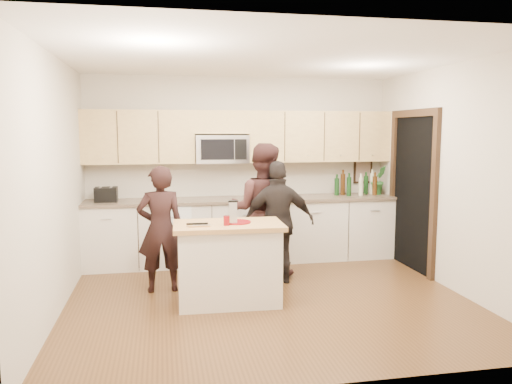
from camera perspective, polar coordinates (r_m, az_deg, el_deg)
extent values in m
plane|color=#53361C|center=(5.85, 1.39, -12.07)|extent=(4.50, 4.50, 0.00)
cube|color=#BAB19F|center=(7.51, -1.78, 2.72)|extent=(4.50, 0.02, 2.70)
cube|color=#BAB19F|center=(3.64, 8.09, -1.93)|extent=(4.50, 0.02, 2.70)
cube|color=#BAB19F|center=(5.54, -21.97, 0.68)|extent=(0.02, 4.00, 2.70)
cube|color=#BAB19F|center=(6.42, 21.49, 1.50)|extent=(0.02, 4.00, 2.70)
cube|color=white|center=(5.58, 1.48, 15.13)|extent=(4.50, 4.00, 0.02)
cube|color=beige|center=(7.33, -1.38, -4.49)|extent=(4.50, 0.62, 0.90)
cube|color=#715E4B|center=(7.25, -1.38, -0.86)|extent=(4.50, 0.66, 0.04)
cube|color=tan|center=(7.24, -13.26, 6.14)|extent=(1.55, 0.33, 0.75)
cube|color=tan|center=(7.60, 7.16, 6.30)|extent=(2.17, 0.33, 0.75)
cube|color=tan|center=(7.29, -4.03, 7.96)|extent=(0.78, 0.33, 0.33)
cube|color=silver|center=(7.26, -3.97, 4.93)|extent=(0.76, 0.40, 0.40)
cube|color=black|center=(7.05, -4.42, 4.86)|extent=(0.47, 0.01, 0.29)
cube|color=black|center=(7.09, -1.76, 4.89)|extent=(0.17, 0.01, 0.29)
cube|color=black|center=(7.21, 17.51, -0.18)|extent=(0.02, 1.05, 2.10)
cube|color=black|center=(6.71, 19.69, -0.78)|extent=(0.06, 0.10, 2.10)
cube|color=black|center=(7.71, 15.38, 0.34)|extent=(0.06, 0.10, 2.10)
cube|color=black|center=(7.16, 17.71, 8.59)|extent=(0.06, 1.25, 0.10)
cube|color=black|center=(8.04, 12.11, 2.35)|extent=(0.30, 0.03, 0.38)
cube|color=tan|center=(8.03, 12.15, 2.34)|extent=(0.24, 0.00, 0.32)
cube|color=white|center=(6.89, -8.79, -3.20)|extent=(0.34, 0.01, 0.48)
cube|color=white|center=(7.14, -8.90, -0.93)|extent=(0.34, 0.60, 0.01)
cube|color=beige|center=(5.61, -3.15, -8.35)|extent=(1.13, 0.68, 0.85)
cube|color=tan|center=(5.51, -3.18, -3.84)|extent=(1.22, 0.74, 0.05)
cylinder|color=maroon|center=(5.53, -2.14, -3.45)|extent=(0.30, 0.30, 0.02)
cube|color=silver|center=(5.43, -2.67, -2.34)|extent=(0.09, 0.06, 0.23)
cube|color=black|center=(5.41, -2.68, -1.06)|extent=(0.10, 0.06, 0.02)
cylinder|color=maroon|center=(5.38, -3.38, -3.28)|extent=(0.07, 0.07, 0.10)
cube|color=tan|center=(5.39, -6.55, -3.77)|extent=(0.23, 0.19, 0.02)
cube|color=black|center=(5.37, -6.74, -3.62)|extent=(0.23, 0.04, 0.02)
cube|color=silver|center=(5.32, -6.19, -3.79)|extent=(0.20, 0.03, 0.01)
cube|color=black|center=(7.17, -16.75, -0.28)|extent=(0.30, 0.24, 0.20)
cube|color=silver|center=(7.16, -17.34, 0.52)|extent=(0.03, 0.17, 0.00)
cube|color=silver|center=(7.15, -16.23, 0.55)|extent=(0.03, 0.17, 0.00)
cylinder|color=black|center=(7.65, 9.21, 0.83)|extent=(0.07, 0.07, 0.32)
cylinder|color=#391F0A|center=(7.71, 9.89, 1.10)|extent=(0.07, 0.07, 0.38)
cylinder|color=#BEBE95|center=(7.69, 11.90, 0.85)|extent=(0.07, 0.07, 0.33)
cylinder|color=black|center=(7.88, 12.45, 1.01)|extent=(0.07, 0.07, 0.34)
cylinder|color=#391F0A|center=(7.77, 13.42, 0.93)|extent=(0.07, 0.07, 0.35)
cylinder|color=#BEBE95|center=(7.90, 13.13, 1.16)|extent=(0.07, 0.07, 0.38)
cylinder|color=black|center=(7.58, 10.58, 0.84)|extent=(0.07, 0.07, 0.35)
imported|color=#29682B|center=(7.87, 13.84, 1.34)|extent=(0.27, 0.22, 0.44)
imported|color=black|center=(6.03, -10.86, -4.18)|extent=(0.58, 0.40, 1.51)
imported|color=#331A19|center=(6.55, 0.74, -2.08)|extent=(1.04, 0.94, 1.75)
imported|color=black|center=(6.27, 2.60, -3.48)|extent=(0.93, 0.44, 1.54)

